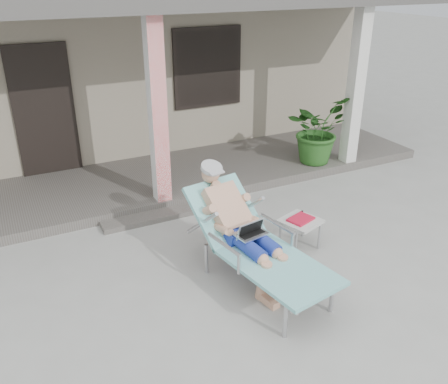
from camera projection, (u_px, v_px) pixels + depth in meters
ground at (227, 283)px, 5.43m from camera, size 60.00×60.00×0.00m
house at (89, 53)px, 9.99m from camera, size 10.40×5.40×3.30m
porch_deck at (146, 182)px, 7.83m from camera, size 10.00×2.00×0.15m
porch_overhang at (133, 7)px, 6.63m from camera, size 10.00×2.30×2.85m
porch_step at (170, 213)px, 6.91m from camera, size 2.00×0.30×0.07m
lounger at (249, 216)px, 5.19m from camera, size 1.08×2.08×1.31m
side_table at (300, 222)px, 6.03m from camera, size 0.57×0.57×0.40m
potted_palm at (317, 129)px, 8.25m from camera, size 1.32×1.24×1.18m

